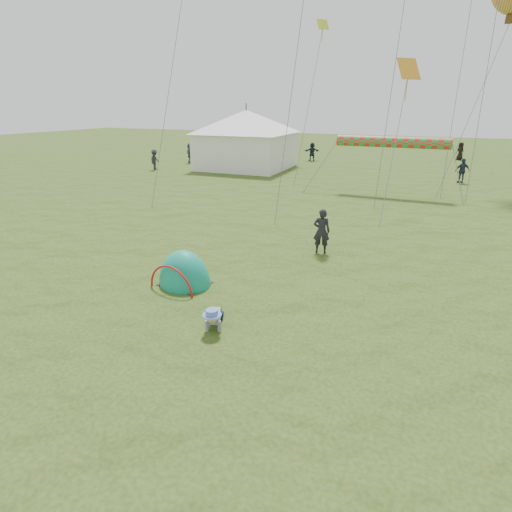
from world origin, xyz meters
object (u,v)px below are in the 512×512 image
at_px(crawling_toddler, 214,316).
at_px(event_marquee, 246,137).
at_px(popup_tent, 185,284).
at_px(standing_adult, 322,231).

height_order(crawling_toddler, event_marquee, event_marquee).
distance_m(crawling_toddler, event_marquee, 26.45).
relative_size(popup_tent, standing_adult, 1.30).
bearing_deg(standing_adult, event_marquee, -68.80).
bearing_deg(popup_tent, standing_adult, 62.68).
xyz_separation_m(popup_tent, event_marquee, (-8.47, 22.31, 2.53)).
bearing_deg(event_marquee, crawling_toddler, -67.89).
distance_m(standing_adult, event_marquee, 21.37).
bearing_deg(standing_adult, popup_tent, 44.07).
height_order(popup_tent, event_marquee, event_marquee).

